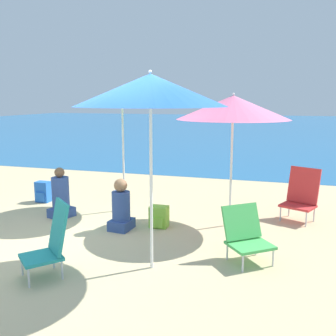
% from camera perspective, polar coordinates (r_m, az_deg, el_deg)
% --- Properties ---
extents(ground_plane, '(60.00, 60.00, 0.00)m').
position_cam_1_polar(ground_plane, '(5.44, -12.17, -11.79)').
color(ground_plane, '#D1BA89').
extents(sea_water, '(60.00, 40.00, 0.01)m').
position_cam_1_polar(sea_water, '(29.64, 11.89, 6.30)').
color(sea_water, '#23669E').
rests_on(sea_water, ground).
extents(beach_umbrella_pink, '(1.77, 1.77, 2.14)m').
position_cam_1_polar(beach_umbrella_pink, '(5.96, 9.89, 9.06)').
color(beach_umbrella_pink, white).
rests_on(beach_umbrella_pink, ground).
extents(beach_umbrella_teal, '(1.71, 1.71, 2.19)m').
position_cam_1_polar(beach_umbrella_teal, '(6.77, -7.01, 10.30)').
color(beach_umbrella_teal, white).
rests_on(beach_umbrella_teal, ground).
extents(beach_umbrella_blue, '(1.75, 1.75, 2.36)m').
position_cam_1_polar(beach_umbrella_blue, '(4.30, -2.70, 11.73)').
color(beach_umbrella_blue, white).
rests_on(beach_umbrella_blue, ground).
extents(beach_chair_teal, '(0.65, 0.66, 0.88)m').
position_cam_1_polar(beach_chair_teal, '(4.62, -17.39, -10.47)').
color(beach_chair_teal, silver).
rests_on(beach_chair_teal, ground).
extents(beach_chair_red, '(0.67, 0.66, 0.89)m').
position_cam_1_polar(beach_chair_red, '(6.76, 19.64, -3.76)').
color(beach_chair_red, silver).
rests_on(beach_chair_red, ground).
extents(beach_chair_green, '(0.73, 0.73, 0.70)m').
position_cam_1_polar(beach_chair_green, '(4.93, 11.77, -9.76)').
color(beach_chair_green, silver).
rests_on(beach_chair_green, ground).
extents(person_seated_near, '(0.43, 0.47, 0.88)m').
position_cam_1_polar(person_seated_near, '(6.80, -16.03, -4.24)').
color(person_seated_near, '#334C8C').
rests_on(person_seated_near, ground).
extents(person_seated_far, '(0.35, 0.40, 0.82)m').
position_cam_1_polar(person_seated_far, '(5.97, -7.16, -6.12)').
color(person_seated_far, '#334C8C').
rests_on(person_seated_far, ground).
extents(backpack_blue, '(0.27, 0.22, 0.41)m').
position_cam_1_polar(backpack_blue, '(7.93, -18.51, -3.48)').
color(backpack_blue, blue).
rests_on(backpack_blue, ground).
extents(backpack_lime, '(0.29, 0.24, 0.34)m').
position_cam_1_polar(backpack_lime, '(6.09, -1.38, -7.45)').
color(backpack_lime, '#8ECC3D').
rests_on(backpack_lime, ground).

